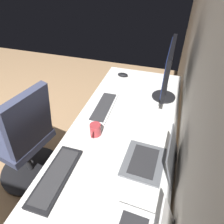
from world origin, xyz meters
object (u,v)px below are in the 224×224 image
(keyboard_main, at_px, (104,107))
(mouse_main, at_px, (123,75))
(monitor_primary, at_px, (168,69))
(coffee_mug, at_px, (95,130))
(office_chair, at_px, (26,143))
(laptop_leftmost, at_px, (155,159))
(keyboard_spare, at_px, (56,176))
(drawer_pedestal, at_px, (117,188))

(keyboard_main, bearing_deg, mouse_main, 178.92)
(monitor_primary, bearing_deg, coffee_mug, -33.43)
(office_chair, bearing_deg, monitor_primary, 120.68)
(laptop_leftmost, height_order, mouse_main, laptop_leftmost)
(keyboard_spare, xyz_separation_m, mouse_main, (-1.25, 0.06, 0.01))
(drawer_pedestal, xyz_separation_m, coffee_mug, (-0.12, -0.19, 0.43))
(keyboard_main, relative_size, mouse_main, 4.07)
(monitor_primary, distance_m, coffee_mug, 0.76)
(laptop_leftmost, bearing_deg, coffee_mug, -108.64)
(coffee_mug, bearing_deg, laptop_leftmost, 71.36)
(keyboard_main, distance_m, mouse_main, 0.56)
(laptop_leftmost, height_order, keyboard_main, laptop_leftmost)
(keyboard_spare, relative_size, mouse_main, 4.04)
(keyboard_spare, relative_size, office_chair, 0.43)
(drawer_pedestal, relative_size, office_chair, 0.72)
(keyboard_main, height_order, office_chair, office_chair)
(mouse_main, bearing_deg, drawer_pedestal, 12.92)
(drawer_pedestal, height_order, keyboard_spare, keyboard_spare)
(keyboard_main, height_order, coffee_mug, coffee_mug)
(monitor_primary, distance_m, laptop_leftmost, 0.77)
(monitor_primary, bearing_deg, keyboard_main, -55.41)
(monitor_primary, height_order, keyboard_main, monitor_primary)
(keyboard_spare, height_order, mouse_main, mouse_main)
(keyboard_main, bearing_deg, drawer_pedestal, 29.24)
(drawer_pedestal, height_order, coffee_mug, coffee_mug)
(monitor_primary, bearing_deg, laptop_leftmost, 1.65)
(keyboard_main, bearing_deg, keyboard_spare, -3.86)
(drawer_pedestal, bearing_deg, mouse_main, -167.08)
(mouse_main, distance_m, office_chair, 1.10)
(drawer_pedestal, xyz_separation_m, office_chair, (-0.11, -0.83, 0.11))
(keyboard_main, distance_m, keyboard_spare, 0.69)
(monitor_primary, relative_size, mouse_main, 5.19)
(keyboard_spare, relative_size, coffee_mug, 3.63)
(monitor_primary, xyz_separation_m, coffee_mug, (0.60, -0.40, -0.22))
(drawer_pedestal, bearing_deg, monitor_primary, 164.30)
(mouse_main, height_order, coffee_mug, coffee_mug)
(monitor_primary, xyz_separation_m, laptop_leftmost, (0.75, 0.02, -0.21))
(mouse_main, bearing_deg, laptop_leftmost, 24.25)
(mouse_main, relative_size, office_chair, 0.11)
(coffee_mug, bearing_deg, mouse_main, -177.88)
(drawer_pedestal, xyz_separation_m, monitor_primary, (-0.73, 0.20, 0.65))
(drawer_pedestal, xyz_separation_m, keyboard_spare, (0.26, -0.28, 0.39))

